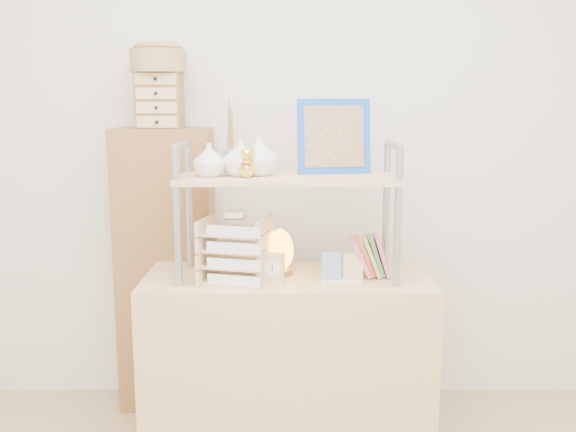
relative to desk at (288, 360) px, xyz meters
name	(u,v)px	position (x,y,z in m)	size (l,w,h in m)	color
room_shell	(287,19)	(0.00, -0.81, 1.32)	(3.42, 3.41, 2.61)	silver
desk	(288,360)	(0.00, 0.00, 0.00)	(1.20, 0.50, 0.75)	tan
cabinet	(167,270)	(-0.58, 0.37, 0.30)	(0.45, 0.24, 1.35)	brown
hutch	(277,174)	(-0.04, 0.01, 0.81)	(0.90, 0.34, 0.73)	#9298A0
letter_tray	(235,253)	(-0.21, -0.07, 0.49)	(0.28, 0.28, 0.29)	tan
salt_lamp	(280,251)	(-0.03, 0.03, 0.47)	(0.13, 0.12, 0.19)	brown
desk_clock	(272,269)	(-0.06, -0.13, 0.44)	(0.10, 0.06, 0.13)	tan
postcard_stand	(342,273)	(0.22, -0.08, 0.41)	(0.17, 0.05, 0.12)	white
drawer_chest	(160,100)	(-0.58, 0.35, 1.10)	(0.20, 0.16, 0.25)	brown
woven_basket	(158,61)	(-0.58, 0.35, 1.28)	(0.25, 0.25, 0.10)	#987345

